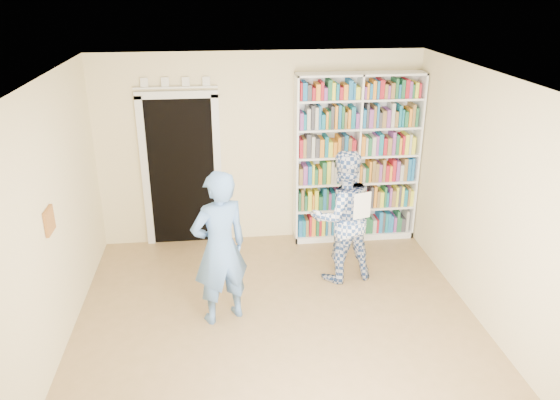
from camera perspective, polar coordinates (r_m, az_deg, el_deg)
The scene contains 11 objects.
floor at distance 6.03m, azimuth 0.08°, elevation -14.17°, with size 5.00×5.00×0.00m, color olive.
ceiling at distance 4.94m, azimuth 0.10°, elevation 12.00°, with size 5.00×5.00×0.00m, color white.
wall_back at distance 7.68m, azimuth -2.11°, elevation 5.30°, with size 4.50×4.50×0.00m, color beige.
wall_left at distance 5.57m, azimuth -23.60°, elevation -3.32°, with size 5.00×5.00×0.00m, color beige.
wall_right at distance 6.01m, azimuth 21.91°, elevation -1.21°, with size 5.00×5.00×0.00m, color beige.
bookshelf at distance 7.79m, azimuth 7.98°, elevation 4.33°, with size 1.75×0.33×2.41m.
doorway at distance 7.70m, azimuth -10.27°, elevation 3.69°, with size 1.10×0.08×2.43m.
wall_art at distance 5.72m, azimuth -22.96°, elevation -2.01°, with size 0.03×0.25×0.25m, color brown.
man_blue at distance 5.92m, azimuth -6.31°, elevation -5.03°, with size 0.64×0.42×1.76m, color #547FBC.
man_plaid at distance 6.77m, azimuth 6.49°, elevation -1.72°, with size 0.82×0.64×1.69m, color #2C4A87.
paper_sheet at distance 6.47m, azimuth 8.58°, elevation -0.60°, with size 0.23×0.01×0.32m, color white.
Camera 1 is at (-0.57, -4.83, 3.56)m, focal length 35.00 mm.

